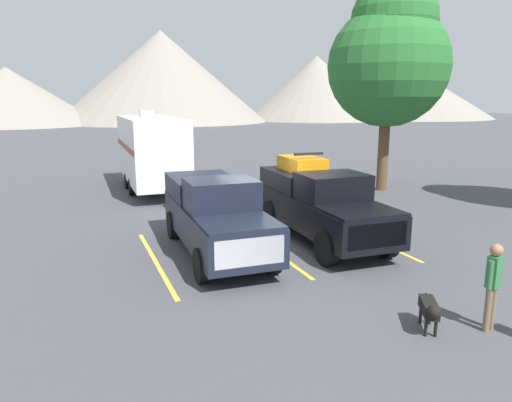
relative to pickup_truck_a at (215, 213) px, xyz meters
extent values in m
plane|color=#47474C|center=(1.57, -0.02, -1.14)|extent=(240.00, 240.00, 0.00)
cube|color=black|center=(-0.01, -0.16, -0.25)|extent=(2.14, 5.85, 0.94)
cube|color=black|center=(-0.08, -2.24, 0.26)|extent=(1.91, 1.69, 0.08)
cube|color=black|center=(-0.02, -0.68, 0.65)|extent=(1.87, 1.57, 0.84)
cube|color=slate|center=(-0.05, -1.29, 0.69)|extent=(1.71, 0.30, 0.62)
cube|color=black|center=(0.05, 1.40, 0.52)|extent=(1.99, 2.73, 0.60)
cube|color=silver|center=(-0.11, -3.02, -0.20)|extent=(1.64, 0.12, 0.66)
cylinder|color=black|center=(0.81, -2.16, -0.71)|extent=(0.31, 0.86, 0.85)
cylinder|color=black|center=(-0.97, -2.10, -0.71)|extent=(0.31, 0.86, 0.85)
cylinder|color=black|center=(0.95, 1.77, -0.71)|extent=(0.31, 0.86, 0.85)
cylinder|color=black|center=(-0.82, 1.83, -0.71)|extent=(0.31, 0.86, 0.85)
cube|color=black|center=(3.36, -0.21, -0.22)|extent=(2.21, 5.88, 0.91)
cube|color=black|center=(3.28, -2.30, 0.28)|extent=(1.97, 1.70, 0.08)
cube|color=black|center=(3.34, -0.73, 0.64)|extent=(1.93, 1.58, 0.80)
cube|color=slate|center=(3.32, -1.33, 0.68)|extent=(1.76, 0.29, 0.59)
cube|color=black|center=(3.42, 1.36, 0.53)|extent=(2.05, 2.74, 0.59)
cube|color=silver|center=(3.26, -3.08, -0.17)|extent=(1.70, 0.12, 0.63)
cylinder|color=black|center=(4.21, -2.22, -0.67)|extent=(0.31, 0.95, 0.94)
cylinder|color=black|center=(2.37, -2.15, -0.67)|extent=(0.31, 0.95, 0.94)
cylinder|color=black|center=(4.35, 1.73, -0.67)|extent=(0.31, 0.95, 0.94)
cylinder|color=black|center=(2.52, 1.80, -0.67)|extent=(0.31, 0.95, 0.94)
cube|color=orange|center=(3.42, 1.36, 1.06)|extent=(1.16, 1.75, 0.45)
cylinder|color=black|center=(3.85, 0.76, 1.05)|extent=(0.20, 0.45, 0.44)
cylinder|color=black|center=(2.95, 0.79, 1.05)|extent=(0.20, 0.45, 0.44)
cylinder|color=black|center=(3.89, 1.93, 1.05)|extent=(0.20, 0.45, 0.44)
cylinder|color=black|center=(2.99, 1.96, 1.05)|extent=(0.20, 0.45, 0.44)
cube|color=black|center=(3.40, 0.88, 1.43)|extent=(1.00, 0.12, 0.08)
cube|color=gold|center=(-1.75, -0.21, -1.13)|extent=(0.12, 5.50, 0.01)
cube|color=gold|center=(1.57, -0.21, -1.13)|extent=(0.12, 5.50, 0.01)
cube|color=gold|center=(4.88, -0.21, -1.13)|extent=(0.12, 5.50, 0.01)
cube|color=white|center=(-0.06, 10.04, 0.85)|extent=(2.48, 7.41, 2.92)
cube|color=brown|center=(-1.25, 10.06, 1.00)|extent=(0.14, 7.07, 0.24)
cube|color=silver|center=(-0.04, 11.14, 2.46)|extent=(0.61, 0.71, 0.30)
cube|color=#333333|center=(-0.13, 5.76, -0.82)|extent=(0.14, 1.20, 0.12)
cylinder|color=black|center=(1.01, 9.14, -0.76)|extent=(0.23, 0.76, 0.76)
cylinder|color=black|center=(-1.16, 9.17, -0.76)|extent=(0.23, 0.76, 0.76)
cylinder|color=black|center=(1.04, 10.90, -0.76)|extent=(0.23, 0.76, 0.76)
cylinder|color=black|center=(-1.13, 10.94, -0.76)|extent=(0.23, 0.76, 0.76)
cylinder|color=#726047|center=(3.51, -6.37, -0.71)|extent=(0.12, 0.12, 0.86)
cylinder|color=#726047|center=(3.34, -6.42, -0.71)|extent=(0.12, 0.12, 0.86)
cube|color=#33723F|center=(3.43, -6.39, 0.02)|extent=(0.29, 0.26, 0.61)
sphere|color=#9E704C|center=(3.43, -6.39, 0.44)|extent=(0.23, 0.23, 0.23)
cylinder|color=#33723F|center=(3.56, -6.36, -0.01)|extent=(0.10, 0.10, 0.55)
cylinder|color=#33723F|center=(3.29, -6.43, -0.01)|extent=(0.10, 0.10, 0.55)
cube|color=black|center=(2.36, -5.97, -0.68)|extent=(0.59, 0.75, 0.23)
sphere|color=black|center=(2.16, -6.32, -0.59)|extent=(0.25, 0.25, 0.25)
cylinder|color=black|center=(2.56, -5.63, -0.63)|extent=(0.11, 0.16, 0.20)
cylinder|color=black|center=(2.31, -6.23, -0.97)|extent=(0.06, 0.06, 0.34)
cylinder|color=black|center=(2.16, -6.15, -0.97)|extent=(0.06, 0.06, 0.34)
cylinder|color=black|center=(2.56, -5.80, -0.97)|extent=(0.06, 0.06, 0.34)
cylinder|color=black|center=(2.41, -5.71, -0.97)|extent=(0.06, 0.06, 0.34)
cylinder|color=brown|center=(10.18, 6.10, 1.05)|extent=(0.50, 0.50, 4.37)
sphere|color=#286B2D|center=(10.18, 6.10, 4.60)|extent=(5.50, 5.50, 5.50)
sphere|color=#286B2D|center=(10.26, 5.95, 6.53)|extent=(3.85, 3.85, 3.85)
cone|color=gray|center=(-12.31, 77.89, 3.61)|extent=(29.78, 29.78, 9.50)
cone|color=gray|center=(13.98, 80.18, 7.32)|extent=(39.72, 39.72, 16.91)
cone|color=gray|center=(45.51, 76.97, 5.42)|extent=(29.21, 29.21, 13.12)
cone|color=gray|center=(69.10, 79.30, 5.19)|extent=(40.80, 40.80, 12.65)
camera|label=1|loc=(-3.70, -12.38, 3.13)|focal=33.07mm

